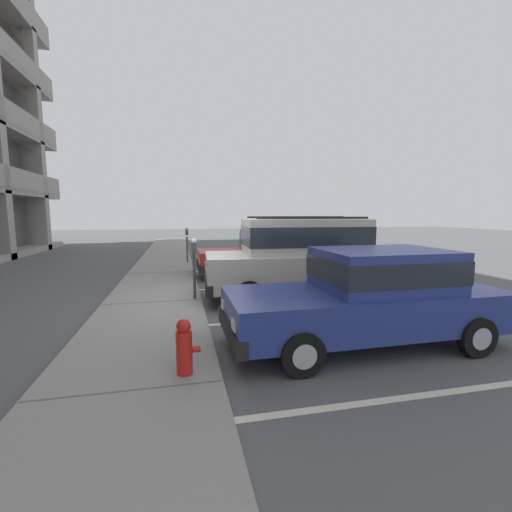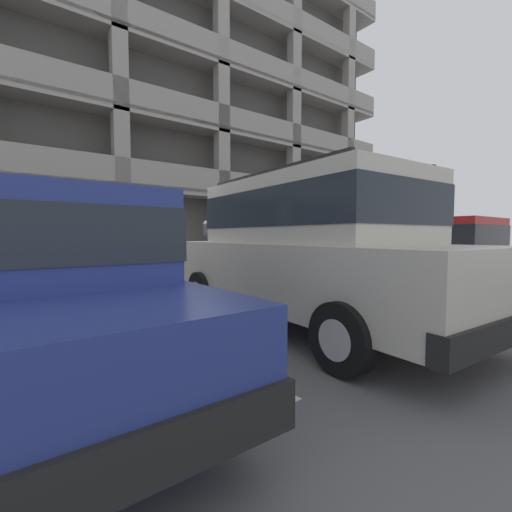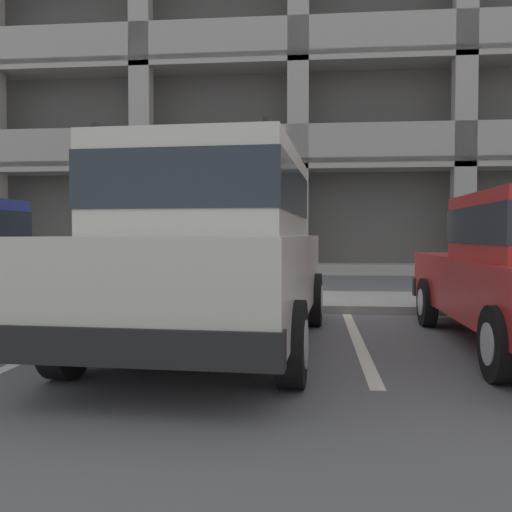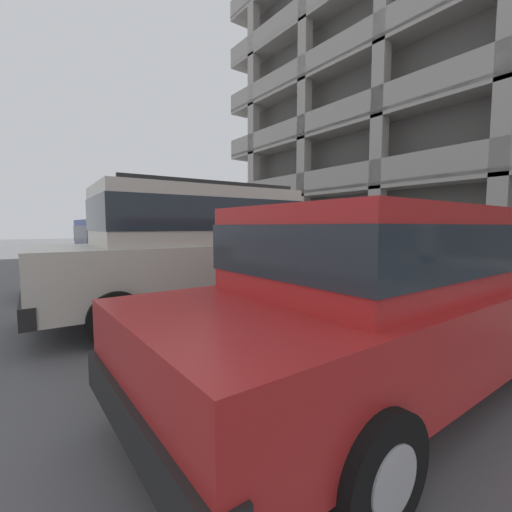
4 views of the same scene
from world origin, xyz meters
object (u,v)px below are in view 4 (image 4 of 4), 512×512
Objects in this scene: red_sedan at (137,251)px; fire_hydrant at (230,258)px; dark_hatchback at (381,295)px; silver_suv at (199,246)px; parking_meter_near at (317,238)px.

red_sedan reaches higher than fire_hydrant.
silver_suv is at bearing -178.78° from dark_hatchback.
silver_suv is 3.24m from dark_hatchback.
dark_hatchback is 4.13m from parking_meter_near.
red_sedan and dark_hatchback have the same top height.
red_sedan is (-3.13, -0.00, -0.27)m from silver_suv.
red_sedan is at bearing -179.40° from dark_hatchback.
parking_meter_near is at bearing 141.06° from dark_hatchback.
dark_hatchback is 7.60m from fire_hydrant.
parking_meter_near reaches higher than fire_hydrant.
silver_suv is at bearing -90.50° from parking_meter_near.
parking_meter_near is 2.01× the size of fire_hydrant.
fire_hydrant is (-3.80, 2.95, -0.62)m from silver_suv.
dark_hatchback is 3.18× the size of parking_meter_near.
red_sedan is 3.05m from fire_hydrant.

